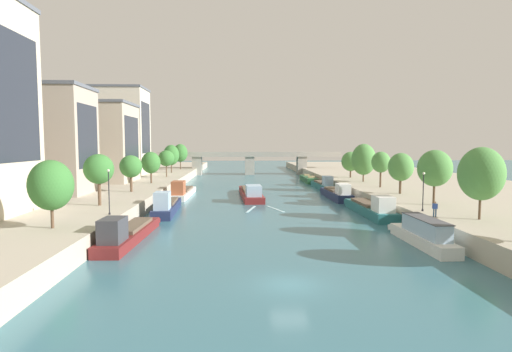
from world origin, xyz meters
TOP-DOWN VIEW (x-y plane):
  - ground_plane at (0.00, 0.00)m, footprint 400.00×400.00m
  - quay_left at (-34.09, 55.00)m, footprint 36.00×170.00m
  - quay_right at (34.09, 55.00)m, footprint 36.00×170.00m
  - barge_midriver at (-1.25, 45.53)m, footprint 4.20×20.14m
  - wake_behind_barge at (0.15, 32.47)m, footprint 5.59×6.02m
  - moored_boat_left_second at (-14.41, 13.00)m, footprint 3.13×15.58m
  - moored_boat_left_end at (-13.47, 29.62)m, footprint 3.13×14.72m
  - moored_boat_left_far at (-13.61, 47.03)m, footprint 3.07×16.32m
  - moored_boat_right_midway at (14.02, 10.23)m, footprint 2.24×11.75m
  - moored_boat_right_second at (14.46, 26.98)m, footprint 3.02×15.84m
  - moored_boat_right_near at (13.67, 43.23)m, footprint 2.94×14.09m
  - moored_boat_right_lone at (14.47, 58.61)m, footprint 2.59×14.35m
  - moored_boat_right_upstream at (14.18, 74.92)m, footprint 2.88×14.13m
  - tree_left_nearest at (-20.26, 9.91)m, footprint 3.88×3.88m
  - tree_left_end_of_row at (-20.57, 23.56)m, footprint 3.60×3.60m
  - tree_left_by_lamp at (-20.37, 37.83)m, footprint 3.47×3.47m
  - tree_left_midway at (-20.17, 51.78)m, footprint 3.60×3.60m
  - tree_left_far at (-19.72, 66.04)m, footprint 3.57×3.57m
  - tree_left_third at (-20.75, 79.30)m, footprint 4.04×4.04m
  - tree_left_distant at (-20.29, 92.87)m, footprint 4.13×4.13m
  - tree_right_midway at (20.73, 12.40)m, footprint 4.39×4.39m
  - tree_right_third at (20.79, 22.26)m, footprint 4.14×4.14m
  - tree_right_end_of_row at (21.04, 33.51)m, footprint 3.76×3.76m
  - tree_right_nearest at (21.18, 42.64)m, footprint 3.22×3.22m
  - tree_right_past_mid at (21.29, 52.84)m, footprint 4.76×4.76m
  - tree_right_second at (21.51, 62.99)m, footprint 4.09×4.09m
  - lamppost_left_bank at (-17.32, 16.83)m, footprint 0.28×0.28m
  - lamppost_right_bank at (17.32, 17.68)m, footprint 0.28×0.28m
  - building_left_middle at (-32.24, 35.76)m, footprint 12.69×10.23m
  - building_left_tall at (-32.24, 55.58)m, footprint 15.70×13.28m
  - building_left_corner at (-32.24, 75.50)m, footprint 12.40×11.55m
  - bridge_far at (0.00, 98.99)m, footprint 56.18×4.40m
  - person_on_quay at (16.91, 13.97)m, footprint 0.50×0.31m

SIDE VIEW (x-z plane):
  - ground_plane at x=0.00m, z-range 0.00..0.00m
  - wake_behind_barge at x=0.15m, z-range 0.00..0.03m
  - moored_boat_right_upstream at x=14.18m, z-range -0.52..1.90m
  - barge_midriver at x=-1.25m, z-range -0.56..2.23m
  - moored_boat_left_second at x=-14.41m, z-range -0.66..2.46m
  - moored_boat_right_lone at x=14.47m, z-range -0.62..2.45m
  - moored_boat_left_far at x=-13.61m, z-range -0.70..2.56m
  - moored_boat_right_near at x=13.67m, z-range -0.58..2.46m
  - moored_boat_right_second at x=14.46m, z-range -0.63..2.52m
  - moored_boat_left_end at x=-13.47m, z-range -0.72..2.72m
  - quay_left at x=-34.09m, z-range 0.00..2.06m
  - quay_right at x=34.09m, z-range 0.00..2.06m
  - moored_boat_right_midway at x=14.02m, z-range -0.23..2.50m
  - person_on_quay at x=16.91m, z-range 2.17..3.80m
  - bridge_far at x=0.00m, z-range 0.90..7.95m
  - lamppost_right_bank at x=17.32m, z-range 2.28..6.68m
  - lamppost_left_bank at x=-17.32m, z-range 2.29..7.17m
  - tree_right_second at x=21.51m, z-range 2.76..8.51m
  - tree_left_nearest at x=-20.26m, z-range 2.87..9.04m
  - tree_left_midway at x=-20.17m, z-range 2.98..8.97m
  - tree_left_by_lamp at x=-20.37m, z-range 3.15..8.91m
  - tree_right_end_of_row at x=21.04m, z-range 3.01..9.19m
  - tree_left_far at x=-19.72m, z-range 3.27..9.30m
  - tree_right_nearest at x=21.18m, z-range 3.31..9.50m
  - tree_right_past_mid at x=21.29m, z-range 2.73..10.23m
  - tree_left_end_of_row at x=-20.57m, z-range 3.36..9.69m
  - tree_right_third at x=20.79m, z-range 3.20..10.02m
  - tree_left_third at x=-20.75m, z-range 3.03..10.23m
  - tree_right_midway at x=20.73m, z-range 3.02..10.30m
  - tree_left_distant at x=-20.29m, z-range 3.15..10.52m
  - building_left_tall at x=-32.24m, z-range 2.07..17.70m
  - building_left_middle at x=-32.24m, z-range 2.07..18.32m
  - building_left_corner at x=-32.24m, z-range 2.07..23.23m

